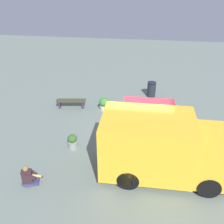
% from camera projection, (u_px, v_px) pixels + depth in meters
% --- Properties ---
extents(ground_plane, '(40.00, 40.00, 0.00)m').
position_uv_depth(ground_plane, '(137.00, 142.00, 11.49)').
color(ground_plane, slate).
extents(food_truck, '(2.83, 4.76, 2.41)m').
position_uv_depth(food_truck, '(162.00, 148.00, 9.24)').
color(food_truck, yellow).
rests_on(food_truck, ground_plane).
extents(person_customer, '(0.57, 0.82, 0.85)m').
position_uv_depth(person_customer, '(28.00, 177.00, 9.09)').
color(person_customer, '#393963').
rests_on(person_customer, ground_plane).
extents(planter_flowering_near, '(0.43, 0.43, 0.67)m').
position_uv_depth(planter_flowering_near, '(73.00, 141.00, 10.99)').
color(planter_flowering_near, gray).
rests_on(planter_flowering_near, ground_plane).
extents(planter_flowering_far, '(0.70, 0.70, 0.87)m').
position_uv_depth(planter_flowering_far, '(171.00, 110.00, 13.20)').
color(planter_flowering_far, '#424154').
rests_on(planter_flowering_far, ground_plane).
extents(planter_flowering_side, '(0.57, 0.57, 0.71)m').
position_uv_depth(planter_flowering_side, '(104.00, 104.00, 14.06)').
color(planter_flowering_side, beige).
rests_on(planter_flowering_side, ground_plane).
extents(plaza_bench, '(0.63, 1.71, 0.48)m').
position_uv_depth(plaza_bench, '(71.00, 102.00, 14.25)').
color(plaza_bench, '#423E29').
rests_on(plaza_bench, ground_plane).
extents(trash_bin, '(0.53, 0.53, 0.99)m').
position_uv_depth(trash_bin, '(151.00, 89.00, 15.49)').
color(trash_bin, '#21252F').
rests_on(trash_bin, ground_plane).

